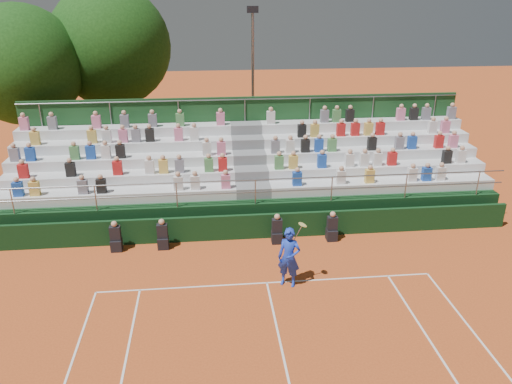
{
  "coord_description": "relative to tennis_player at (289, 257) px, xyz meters",
  "views": [
    {
      "loc": [
        -1.78,
        -13.89,
        9.02
      ],
      "look_at": [
        0.0,
        3.5,
        1.8
      ],
      "focal_mm": 35.0,
      "sensor_mm": 36.0,
      "label": 1
    }
  ],
  "objects": [
    {
      "name": "tree_west",
      "position": [
        -11.26,
        12.02,
        4.46
      ],
      "size": [
        5.79,
        5.79,
        8.38
      ],
      "color": "#362513",
      "rests_on": "ground"
    },
    {
      "name": "tennis_player",
      "position": [
        0.0,
        0.0,
        0.0
      ],
      "size": [
        0.96,
        0.74,
        2.22
      ],
      "color": "blue",
      "rests_on": "ground"
    },
    {
      "name": "courtside_wall",
      "position": [
        -0.69,
        3.35,
        -0.51
      ],
      "size": [
        20.0,
        0.15,
        1.0
      ],
      "primitive_type": "cube",
      "color": "black",
      "rests_on": "ground"
    },
    {
      "name": "ground",
      "position": [
        -0.69,
        0.15,
        -1.01
      ],
      "size": [
        90.0,
        90.0,
        0.0
      ],
      "primitive_type": "plane",
      "color": "#C85321",
      "rests_on": "ground"
    },
    {
      "name": "line_officials",
      "position": [
        -2.0,
        2.9,
        -0.53
      ],
      "size": [
        8.47,
        0.4,
        1.19
      ],
      "color": "black",
      "rests_on": "ground"
    },
    {
      "name": "tree_east",
      "position": [
        -7.38,
        14.38,
        5.05
      ],
      "size": [
        6.36,
        6.36,
        9.26
      ],
      "color": "#362513",
      "rests_on": "ground"
    },
    {
      "name": "floodlight_mast",
      "position": [
        0.2,
        14.09,
        3.7
      ],
      "size": [
        0.6,
        0.25,
        8.07
      ],
      "color": "gray",
      "rests_on": "ground"
    },
    {
      "name": "grandstand",
      "position": [
        -0.69,
        6.59,
        0.07
      ],
      "size": [
        20.0,
        5.2,
        4.4
      ],
      "color": "black",
      "rests_on": "ground"
    }
  ]
}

